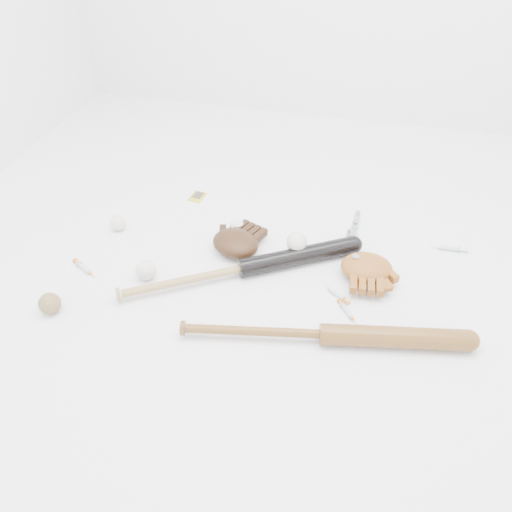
% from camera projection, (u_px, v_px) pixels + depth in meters
% --- Properties ---
extents(bat_dark, '(0.89, 0.59, 0.07)m').
position_uv_depth(bat_dark, '(242.00, 268.00, 1.92)').
color(bat_dark, black).
rests_on(bat_dark, ground).
extents(bat_wood, '(1.01, 0.26, 0.07)m').
position_uv_depth(bat_wood, '(323.00, 334.00, 1.66)').
color(bat_wood, brown).
rests_on(bat_wood, ground).
extents(glove_dark, '(0.31, 0.31, 0.09)m').
position_uv_depth(glove_dark, '(236.00, 243.00, 2.03)').
color(glove_dark, '#311C0D').
rests_on(glove_dark, ground).
extents(glove_tan, '(0.25, 0.25, 0.09)m').
position_uv_depth(glove_tan, '(367.00, 268.00, 1.91)').
color(glove_tan, brown).
rests_on(glove_tan, ground).
extents(trading_card, '(0.07, 0.09, 0.00)m').
position_uv_depth(trading_card, '(197.00, 197.00, 2.36)').
color(trading_card, gold).
rests_on(trading_card, ground).
extents(pedestal, '(0.09, 0.09, 0.04)m').
position_uv_depth(pedestal, '(296.00, 254.00, 2.01)').
color(pedestal, white).
rests_on(pedestal, ground).
extents(baseball_on_pedestal, '(0.08, 0.08, 0.08)m').
position_uv_depth(baseball_on_pedestal, '(297.00, 242.00, 1.97)').
color(baseball_on_pedestal, silver).
rests_on(baseball_on_pedestal, pedestal).
extents(baseball_left, '(0.07, 0.07, 0.07)m').
position_uv_depth(baseball_left, '(118.00, 223.00, 2.15)').
color(baseball_left, silver).
rests_on(baseball_left, ground).
extents(baseball_upper, '(0.07, 0.07, 0.07)m').
position_uv_depth(baseball_upper, '(237.00, 227.00, 2.12)').
color(baseball_upper, silver).
rests_on(baseball_upper, ground).
extents(baseball_mid, '(0.08, 0.08, 0.08)m').
position_uv_depth(baseball_mid, '(146.00, 270.00, 1.91)').
color(baseball_mid, silver).
rests_on(baseball_mid, ground).
extents(baseball_aged, '(0.08, 0.08, 0.08)m').
position_uv_depth(baseball_aged, '(50.00, 304.00, 1.77)').
color(baseball_aged, brown).
rests_on(baseball_aged, ground).
extents(syringe_0, '(0.15, 0.10, 0.02)m').
position_uv_depth(syringe_0, '(84.00, 268.00, 1.96)').
color(syringe_0, '#ADBCC6').
rests_on(syringe_0, ground).
extents(syringe_1, '(0.13, 0.10, 0.02)m').
position_uv_depth(syringe_1, '(337.00, 294.00, 1.85)').
color(syringe_1, '#ADBCC6').
rests_on(syringe_1, ground).
extents(syringe_2, '(0.08, 0.13, 0.02)m').
position_uv_depth(syringe_2, '(318.00, 250.00, 2.05)').
color(syringe_2, '#ADBCC6').
rests_on(syringe_2, ground).
extents(syringe_3, '(0.10, 0.13, 0.02)m').
position_uv_depth(syringe_3, '(347.00, 311.00, 1.78)').
color(syringe_3, '#ADBCC6').
rests_on(syringe_3, ground).
extents(syringe_4, '(0.17, 0.04, 0.02)m').
position_uv_depth(syringe_4, '(449.00, 248.00, 2.05)').
color(syringe_4, '#ADBCC6').
rests_on(syringe_4, ground).
extents(vial_0, '(0.03, 0.03, 0.07)m').
position_uv_depth(vial_0, '(357.00, 219.00, 2.16)').
color(vial_0, silver).
rests_on(vial_0, ground).
extents(vial_1, '(0.02, 0.02, 0.06)m').
position_uv_depth(vial_1, '(349.00, 235.00, 2.09)').
color(vial_1, silver).
rests_on(vial_1, ground).
extents(vial_2, '(0.03, 0.03, 0.08)m').
position_uv_depth(vial_2, '(355.00, 229.00, 2.10)').
color(vial_2, silver).
rests_on(vial_2, ground).
extents(vial_3, '(0.04, 0.04, 0.09)m').
position_uv_depth(vial_3, '(354.00, 264.00, 1.93)').
color(vial_3, silver).
rests_on(vial_3, ground).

